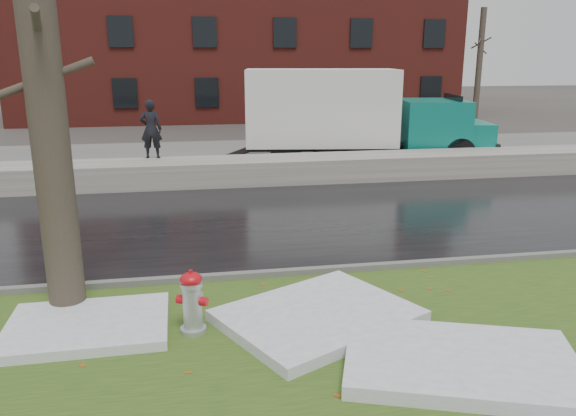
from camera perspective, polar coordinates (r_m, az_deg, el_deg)
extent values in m
plane|color=#47423D|center=(9.00, -1.07, -9.52)|extent=(120.00, 120.00, 0.00)
cube|color=#2B4918|center=(7.89, 0.37, -13.14)|extent=(60.00, 4.50, 0.04)
cube|color=black|center=(13.19, -4.11, -1.35)|extent=(60.00, 7.00, 0.03)
cube|color=slate|center=(21.45, -6.49, 5.04)|extent=(60.00, 9.00, 0.03)
cube|color=slate|center=(9.88, -1.98, -6.76)|extent=(60.00, 0.15, 0.14)
cube|color=#ACA79E|center=(17.17, -5.60, 3.75)|extent=(60.00, 1.60, 0.75)
cube|color=maroon|center=(38.24, -5.31, 17.00)|extent=(26.00, 12.00, 10.00)
cylinder|color=brown|center=(34.41, -18.43, 13.60)|extent=(0.36, 0.36, 6.50)
cylinder|color=brown|center=(34.41, -18.57, 15.18)|extent=(0.84, 1.62, 0.73)
cylinder|color=brown|center=(34.44, -18.70, 16.67)|extent=(1.08, 1.26, 0.66)
cylinder|color=brown|center=(34.41, -18.48, 14.19)|extent=(1.40, 0.61, 0.63)
cylinder|color=brown|center=(36.43, 18.85, 13.62)|extent=(0.36, 0.36, 6.50)
cylinder|color=brown|center=(36.43, 18.98, 15.11)|extent=(0.84, 1.62, 0.73)
cylinder|color=brown|center=(36.45, 19.11, 16.52)|extent=(1.08, 1.26, 0.66)
cylinder|color=brown|center=(36.42, 18.90, 14.17)|extent=(1.40, 0.61, 0.63)
cylinder|color=#AAAEB2|center=(7.96, -9.70, -9.75)|extent=(0.34, 0.34, 0.79)
ellipsoid|color=red|center=(7.81, -9.83, -7.12)|extent=(0.40, 0.40, 0.18)
cylinder|color=red|center=(7.77, -9.86, -6.43)|extent=(0.07, 0.07, 0.06)
cylinder|color=red|center=(7.99, -10.82, -9.10)|extent=(0.15, 0.16, 0.12)
cylinder|color=red|center=(7.87, -8.61, -9.37)|extent=(0.15, 0.16, 0.12)
cylinder|color=#AAAEB2|center=(8.07, -9.28, -8.78)|extent=(0.19, 0.17, 0.16)
cylinder|color=brown|center=(8.56, -23.53, 11.30)|extent=(0.64, 0.64, 6.65)
cylinder|color=brown|center=(8.55, -24.02, 15.74)|extent=(0.46, 1.63, 0.69)
cylinder|color=brown|center=(8.55, -23.60, 11.94)|extent=(1.38, 0.29, 0.59)
cube|color=black|center=(20.37, 6.81, 6.24)|extent=(7.75, 2.08, 0.21)
cube|color=silver|center=(20.06, 3.35, 10.19)|extent=(5.49, 3.14, 2.60)
cube|color=#0C7265|center=(20.84, 14.45, 8.34)|extent=(2.53, 2.61, 1.64)
cube|color=#0C7265|center=(21.30, 18.02, 7.17)|extent=(1.45, 2.26, 0.87)
cube|color=black|center=(20.97, 16.35, 9.84)|extent=(0.36, 1.91, 0.87)
cube|color=black|center=(20.26, -5.75, 5.32)|extent=(1.80, 1.38, 0.65)
cylinder|color=black|center=(20.22, 17.02, 5.33)|extent=(1.09, 0.44, 1.06)
cylinder|color=black|center=(22.12, 15.40, 6.25)|extent=(1.09, 0.44, 1.06)
cylinder|color=black|center=(19.28, 4.39, 5.50)|extent=(1.09, 0.44, 1.06)
cylinder|color=black|center=(21.26, 3.84, 6.42)|extent=(1.09, 0.44, 1.06)
cylinder|color=black|center=(19.18, -0.21, 5.50)|extent=(1.09, 0.44, 1.06)
cylinder|color=black|center=(21.17, -0.34, 6.42)|extent=(1.09, 0.44, 1.06)
imported|color=black|center=(17.55, -13.75, 7.79)|extent=(0.68, 0.48, 1.76)
cube|color=white|center=(8.30, 3.05, -10.87)|extent=(3.22, 2.96, 0.16)
cube|color=white|center=(8.51, -19.67, -11.20)|extent=(2.23, 1.64, 0.14)
cube|color=white|center=(7.45, 17.15, -14.77)|extent=(3.24, 2.62, 0.18)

